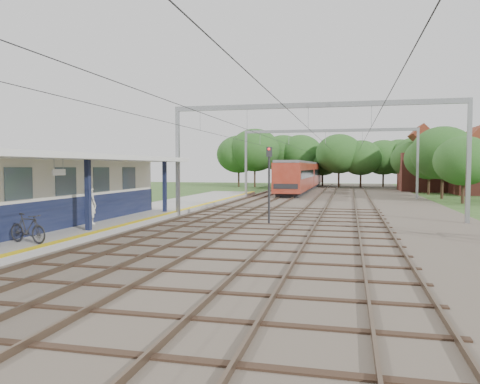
% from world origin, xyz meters
% --- Properties ---
extents(ground, '(160.00, 160.00, 0.00)m').
position_xyz_m(ground, '(0.00, 0.00, 0.00)').
color(ground, '#2D4C1E').
rests_on(ground, ground).
extents(ballast_bed, '(18.00, 90.00, 0.10)m').
position_xyz_m(ballast_bed, '(4.00, 30.00, 0.05)').
color(ballast_bed, '#473D33').
rests_on(ballast_bed, ground).
extents(platform, '(5.00, 52.00, 0.35)m').
position_xyz_m(platform, '(-7.50, 14.00, 0.17)').
color(platform, gray).
rests_on(platform, ground).
extents(yellow_stripe, '(0.45, 52.00, 0.01)m').
position_xyz_m(yellow_stripe, '(-5.25, 14.00, 0.35)').
color(yellow_stripe, yellow).
rests_on(yellow_stripe, platform).
extents(station_building, '(3.41, 18.00, 3.40)m').
position_xyz_m(station_building, '(-8.88, 7.00, 2.04)').
color(station_building, beige).
rests_on(station_building, platform).
extents(canopy, '(6.40, 20.00, 3.44)m').
position_xyz_m(canopy, '(-7.77, 6.00, 3.64)').
color(canopy, '#101633').
rests_on(canopy, platform).
extents(rail_tracks, '(11.80, 88.00, 0.15)m').
position_xyz_m(rail_tracks, '(1.50, 30.00, 0.18)').
color(rail_tracks, brown).
rests_on(rail_tracks, ballast_bed).
extents(catenary_system, '(17.22, 88.00, 7.00)m').
position_xyz_m(catenary_system, '(3.39, 25.28, 5.51)').
color(catenary_system, gray).
rests_on(catenary_system, ground).
extents(tree_band, '(31.72, 30.88, 8.82)m').
position_xyz_m(tree_band, '(3.84, 57.12, 4.92)').
color(tree_band, '#382619').
rests_on(tree_band, ground).
extents(house_far, '(8.00, 6.12, 8.66)m').
position_xyz_m(house_far, '(16.00, 52.00, 3.23)').
color(house_far, brown).
rests_on(house_far, ground).
extents(person, '(0.80, 0.66, 1.87)m').
position_xyz_m(person, '(-6.99, 8.04, 1.29)').
color(person, beige).
rests_on(person, platform).
extents(bicycle, '(1.95, 0.93, 1.13)m').
position_xyz_m(bicycle, '(-6.15, 2.21, 0.91)').
color(bicycle, black).
rests_on(bicycle, platform).
extents(train, '(2.88, 35.91, 3.79)m').
position_xyz_m(train, '(-0.50, 50.71, 2.12)').
color(train, black).
rests_on(train, ballast_bed).
extents(signal_post, '(0.34, 0.30, 4.30)m').
position_xyz_m(signal_post, '(1.35, 12.18, 2.70)').
color(signal_post, black).
rests_on(signal_post, ground).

